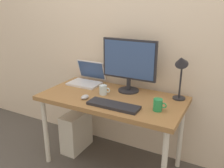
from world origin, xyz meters
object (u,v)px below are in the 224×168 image
object	(u,v)px
computer_tower	(76,131)
monitor	(129,63)
glass_cup	(103,90)
keyboard	(113,105)
desk_lamp	(181,68)
desk	(112,103)
coffee_mug	(158,105)
laptop	(87,78)
mouse	(85,97)

from	to	relation	value
computer_tower	monitor	bearing A→B (deg)	14.40
glass_cup	computer_tower	size ratio (longest dim) A/B	0.25
keyboard	computer_tower	world-z (taller)	keyboard
desk_lamp	glass_cup	world-z (taller)	desk_lamp
desk_lamp	keyboard	xyz separation A→B (m)	(-0.43, -0.39, -0.28)
desk_lamp	computer_tower	distance (m)	1.30
desk	coffee_mug	bearing A→B (deg)	-11.41
laptop	coffee_mug	distance (m)	0.92
desk	computer_tower	xyz separation A→B (m)	(-0.47, 0.06, -0.44)
laptop	glass_cup	size ratio (longest dim) A/B	3.02
glass_cup	mouse	bearing A→B (deg)	-118.61
keyboard	coffee_mug	xyz separation A→B (m)	(0.34, 0.10, 0.04)
desk	monitor	size ratio (longest dim) A/B	2.46
monitor	laptop	world-z (taller)	monitor
mouse	computer_tower	size ratio (longest dim) A/B	0.21
monitor	keyboard	size ratio (longest dim) A/B	1.20
desk	desk_lamp	world-z (taller)	desk_lamp
keyboard	desk_lamp	bearing A→B (deg)	41.73
coffee_mug	glass_cup	distance (m)	0.56
laptop	monitor	bearing A→B (deg)	-2.49
laptop	computer_tower	world-z (taller)	laptop
laptop	coffee_mug	bearing A→B (deg)	-19.75
laptop	mouse	size ratio (longest dim) A/B	3.56
mouse	glass_cup	distance (m)	0.19
monitor	keyboard	distance (m)	0.47
desk	laptop	size ratio (longest dim) A/B	4.04
glass_cup	computer_tower	distance (m)	0.67
monitor	desk_lamp	distance (m)	0.47
desk_lamp	keyboard	world-z (taller)	desk_lamp
monitor	glass_cup	xyz separation A→B (m)	(-0.17, -0.19, -0.24)
laptop	computer_tower	distance (m)	0.59
desk	keyboard	xyz separation A→B (m)	(0.11, -0.19, 0.08)
laptop	glass_cup	world-z (taller)	laptop
monitor	keyboard	world-z (taller)	monitor
coffee_mug	computer_tower	xyz separation A→B (m)	(-0.92, 0.15, -0.56)
keyboard	glass_cup	distance (m)	0.29
computer_tower	coffee_mug	bearing A→B (deg)	-9.27
laptop	desk_lamp	xyz separation A→B (m)	(0.95, -0.02, 0.24)
desk_lamp	computer_tower	xyz separation A→B (m)	(-1.01, -0.14, -0.80)
desk	mouse	world-z (taller)	mouse
desk_lamp	mouse	distance (m)	0.86
desk_lamp	coffee_mug	xyz separation A→B (m)	(-0.09, -0.29, -0.24)
desk	keyboard	distance (m)	0.23
monitor	coffee_mug	bearing A→B (deg)	-37.00
computer_tower	desk	bearing A→B (deg)	-7.14
laptop	computer_tower	xyz separation A→B (m)	(-0.06, -0.16, -0.57)
monitor	mouse	distance (m)	0.51
coffee_mug	glass_cup	world-z (taller)	coffee_mug
desk	glass_cup	xyz separation A→B (m)	(-0.10, 0.01, 0.11)
coffee_mug	monitor	bearing A→B (deg)	143.00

